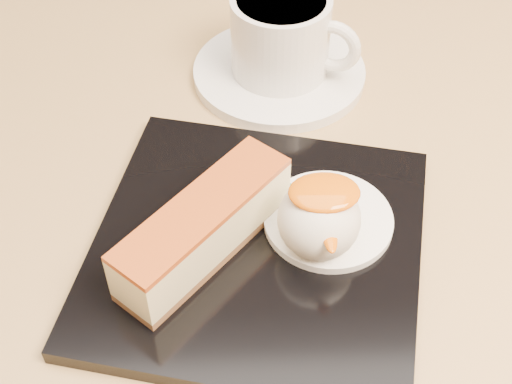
{
  "coord_description": "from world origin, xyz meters",
  "views": [
    {
      "loc": [
        -0.03,
        -0.33,
        1.11
      ],
      "look_at": [
        -0.01,
        -0.01,
        0.76
      ],
      "focal_mm": 50.0,
      "sensor_mm": 36.0,
      "label": 1
    }
  ],
  "objects_px": {
    "dessert_plate": "(257,247)",
    "cheesecake": "(204,228)",
    "table": "(269,336)",
    "coffee_cup": "(283,34)",
    "saucer": "(279,73)",
    "ice_cream_scoop": "(319,219)"
  },
  "relations": [
    {
      "from": "ice_cream_scoop",
      "to": "coffee_cup",
      "type": "xyz_separation_m",
      "value": [
        -0.01,
        0.2,
        0.01
      ]
    },
    {
      "from": "dessert_plate",
      "to": "saucer",
      "type": "xyz_separation_m",
      "value": [
        0.03,
        0.2,
        -0.0
      ]
    },
    {
      "from": "dessert_plate",
      "to": "saucer",
      "type": "distance_m",
      "value": 0.2
    },
    {
      "from": "cheesecake",
      "to": "coffee_cup",
      "type": "distance_m",
      "value": 0.21
    },
    {
      "from": "cheesecake",
      "to": "saucer",
      "type": "relative_size",
      "value": 0.85
    },
    {
      "from": "ice_cream_scoop",
      "to": "coffee_cup",
      "type": "height_order",
      "value": "coffee_cup"
    },
    {
      "from": "dessert_plate",
      "to": "coffee_cup",
      "type": "relative_size",
      "value": 2.04
    },
    {
      "from": "saucer",
      "to": "coffee_cup",
      "type": "relative_size",
      "value": 1.39
    },
    {
      "from": "dessert_plate",
      "to": "coffee_cup",
      "type": "distance_m",
      "value": 0.2
    },
    {
      "from": "coffee_cup",
      "to": "dessert_plate",
      "type": "bearing_deg",
      "value": -75.27
    },
    {
      "from": "cheesecake",
      "to": "saucer",
      "type": "xyz_separation_m",
      "value": [
        0.06,
        0.2,
        -0.03
      ]
    },
    {
      "from": "dessert_plate",
      "to": "cheesecake",
      "type": "distance_m",
      "value": 0.05
    },
    {
      "from": "table",
      "to": "coffee_cup",
      "type": "height_order",
      "value": "coffee_cup"
    },
    {
      "from": "cheesecake",
      "to": "dessert_plate",
      "type": "bearing_deg",
      "value": -40.23
    },
    {
      "from": "dessert_plate",
      "to": "cheesecake",
      "type": "relative_size",
      "value": 1.73
    },
    {
      "from": "ice_cream_scoop",
      "to": "dessert_plate",
      "type": "bearing_deg",
      "value": 172.87
    },
    {
      "from": "table",
      "to": "dessert_plate",
      "type": "height_order",
      "value": "dessert_plate"
    },
    {
      "from": "cheesecake",
      "to": "coffee_cup",
      "type": "height_order",
      "value": "coffee_cup"
    },
    {
      "from": "dessert_plate",
      "to": "saucer",
      "type": "relative_size",
      "value": 1.47
    },
    {
      "from": "dessert_plate",
      "to": "coffee_cup",
      "type": "height_order",
      "value": "coffee_cup"
    },
    {
      "from": "saucer",
      "to": "dessert_plate",
      "type": "bearing_deg",
      "value": -98.07
    },
    {
      "from": "cheesecake",
      "to": "ice_cream_scoop",
      "type": "relative_size",
      "value": 2.31
    }
  ]
}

